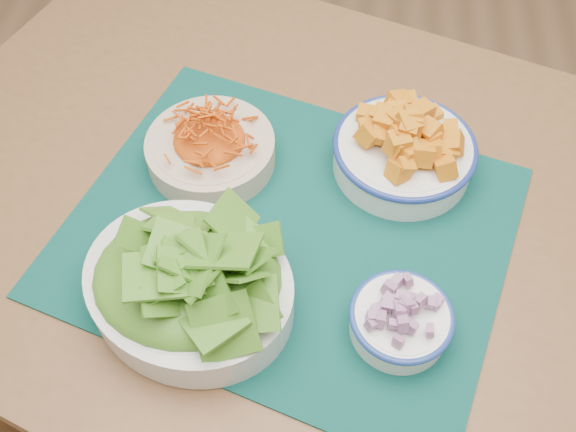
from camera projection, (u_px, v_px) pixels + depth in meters
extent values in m
cube|color=brown|center=(325.00, 216.00, 0.93)|extent=(1.53, 1.26, 0.04)
cylinder|color=brown|center=(160.00, 109.00, 1.58)|extent=(0.06, 0.06, 0.71)
cube|color=#042C29|center=(288.00, 230.00, 0.89)|extent=(0.70, 0.63, 0.00)
cylinder|color=beige|center=(211.00, 151.00, 0.94)|extent=(0.23, 0.23, 0.04)
ellipsoid|color=#DB540E|center=(209.00, 135.00, 0.91)|extent=(0.17, 0.17, 0.03)
cylinder|color=white|center=(403.00, 156.00, 0.93)|extent=(0.23, 0.23, 0.05)
torus|color=navy|center=(405.00, 146.00, 0.91)|extent=(0.21, 0.21, 0.01)
ellipsoid|color=orange|center=(408.00, 132.00, 0.89)|extent=(0.18, 0.18, 0.05)
ellipsoid|color=#306D15|center=(184.00, 265.00, 0.75)|extent=(0.23, 0.20, 0.06)
cylinder|color=white|center=(400.00, 322.00, 0.78)|extent=(0.13, 0.13, 0.04)
torus|color=navy|center=(402.00, 316.00, 0.76)|extent=(0.13, 0.13, 0.01)
ellipsoid|color=#6E1D58|center=(404.00, 310.00, 0.75)|extent=(0.11, 0.11, 0.02)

